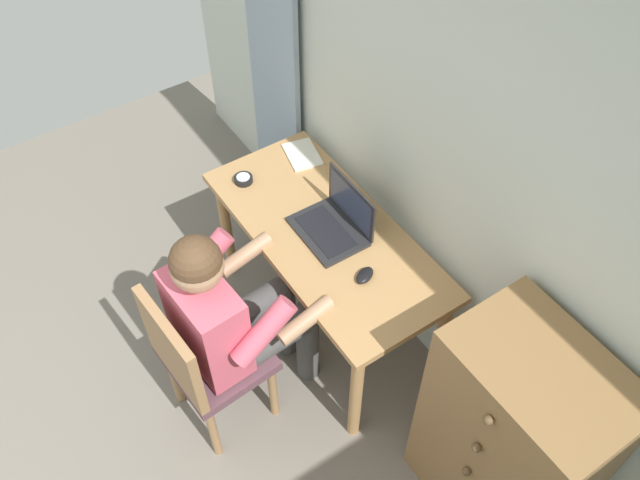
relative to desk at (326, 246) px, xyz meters
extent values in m
cube|color=silver|center=(0.54, 0.37, 0.64)|extent=(4.80, 0.05, 2.50)
cube|color=#8EA3B7|center=(-0.92, 0.30, 0.48)|extent=(0.46, 0.03, 2.18)
cube|color=tan|center=(0.00, 0.00, 0.09)|extent=(1.28, 0.59, 0.03)
cylinder|color=tan|center=(-0.58, -0.24, -0.27)|extent=(0.06, 0.06, 0.68)
cylinder|color=tan|center=(0.58, -0.24, -0.27)|extent=(0.06, 0.06, 0.68)
cylinder|color=tan|center=(-0.58, 0.24, -0.27)|extent=(0.06, 0.06, 0.68)
cylinder|color=tan|center=(0.58, 0.24, -0.27)|extent=(0.06, 0.06, 0.68)
cube|color=olive|center=(1.14, 0.09, -0.08)|extent=(0.62, 0.43, 1.06)
sphere|color=brown|center=(1.14, -0.14, -0.08)|extent=(0.04, 0.04, 0.04)
sphere|color=brown|center=(1.14, -0.14, 0.13)|extent=(0.04, 0.04, 0.04)
sphere|color=brown|center=(1.14, -0.14, 0.35)|extent=(0.04, 0.04, 0.04)
cube|color=brown|center=(0.14, -0.67, -0.17)|extent=(0.45, 0.43, 0.05)
cube|color=#9E754C|center=(0.16, -0.84, 0.07)|extent=(0.42, 0.07, 0.42)
cylinder|color=#9E754C|center=(0.30, -0.49, -0.40)|extent=(0.04, 0.04, 0.42)
cylinder|color=#9E754C|center=(-0.04, -0.52, -0.40)|extent=(0.04, 0.04, 0.42)
cylinder|color=#9E754C|center=(0.32, -0.81, -0.40)|extent=(0.04, 0.04, 0.42)
cylinder|color=#9E754C|center=(-0.01, -0.84, -0.40)|extent=(0.04, 0.04, 0.42)
cylinder|color=#4C4C4C|center=(0.22, -0.44, -0.12)|extent=(0.17, 0.41, 0.14)
cylinder|color=#4C4C4C|center=(0.04, -0.45, -0.12)|extent=(0.17, 0.41, 0.14)
cylinder|color=#4C4C4C|center=(0.20, -0.24, -0.37)|extent=(0.11, 0.11, 0.49)
cylinder|color=#4C4C4C|center=(0.02, -0.25, -0.37)|extent=(0.11, 0.11, 0.49)
cube|color=#D1566B|center=(0.15, -0.68, 0.11)|extent=(0.37, 0.23, 0.46)
cylinder|color=#D1566B|center=(0.35, -0.53, 0.19)|extent=(0.11, 0.30, 0.25)
cylinder|color=#D1566B|center=(-0.08, -0.56, 0.19)|extent=(0.11, 0.30, 0.25)
cylinder|color=tan|center=(0.34, -0.33, 0.08)|extent=(0.09, 0.27, 0.11)
cylinder|color=tan|center=(-0.10, -0.36, 0.08)|extent=(0.09, 0.27, 0.11)
sphere|color=tan|center=(0.14, -0.67, 0.47)|extent=(0.20, 0.20, 0.20)
sphere|color=#513823|center=(0.14, -0.67, 0.50)|extent=(0.20, 0.20, 0.20)
cube|color=#232326|center=(0.01, 0.00, 0.11)|extent=(0.34, 0.25, 0.02)
cube|color=black|center=(0.01, -0.01, 0.12)|extent=(0.29, 0.16, 0.00)
cube|color=#232326|center=(0.01, 0.12, 0.23)|extent=(0.34, 0.02, 0.22)
cube|color=#2D3851|center=(0.01, 0.12, 0.23)|extent=(0.31, 0.01, 0.18)
ellipsoid|color=black|center=(0.31, -0.01, 0.12)|extent=(0.09, 0.12, 0.03)
cylinder|color=black|center=(-0.49, -0.15, 0.12)|extent=(0.09, 0.09, 0.03)
cylinder|color=silver|center=(-0.49, -0.15, 0.13)|extent=(0.06, 0.06, 0.00)
cube|color=silver|center=(-0.48, 0.19, 0.11)|extent=(0.24, 0.19, 0.01)
camera|label=1|loc=(1.63, -1.12, 2.34)|focal=37.29mm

